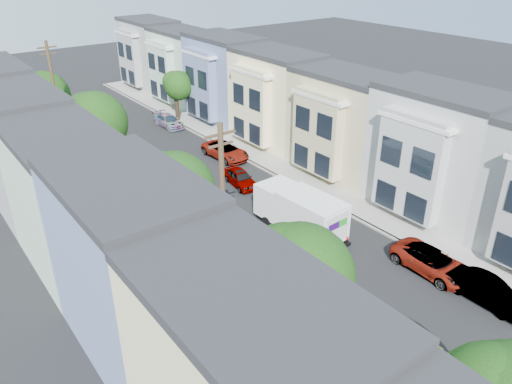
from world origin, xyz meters
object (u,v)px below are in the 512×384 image
Objects in this scene: utility_pole_far at (56,100)px; lead_sedan at (240,178)px; tree_far_r at (178,86)px; parked_right_d at (168,121)px; tree_e at (44,97)px; parked_left_d at (158,208)px; tree_c at (173,192)px; utility_pole_near at (223,220)px; parked_left_c at (273,304)px; parked_right_b at (432,262)px; parked_right_c at (225,151)px; fedex_truck at (300,212)px; tree_b at (298,279)px; tree_d at (94,124)px; parked_right_a at (488,292)px.

utility_pole_far is 17.79m from lead_sedan.
tree_far_r is 1.29× the size of parked_right_d.
tree_e reaches higher than parked_left_d.
tree_c reaches higher than parked_right_d.
parked_left_d is at bearing -123.19° from tree_far_r.
parked_right_d is at bearing 90.91° from lead_sedan.
parked_left_d is (1.40, -19.56, -3.74)m from tree_e.
utility_pole_near is (0.00, -5.17, 0.56)m from tree_c.
utility_pole_far is at bearing -169.06° from tree_far_r.
lead_sedan is 15.55m from parked_left_c.
lead_sedan is (9.00, -14.66, -4.50)m from utility_pole_far.
parked_right_c reaches higher than parked_right_b.
tree_c is at bearing 160.47° from fedex_truck.
tree_far_r is 3.89m from parked_right_d.
tree_c is 1.08× the size of fedex_truck.
utility_pole_near is 1.55× the size of fedex_truck.
utility_pole_near is 2.41× the size of parked_right_d.
parked_left_d is at bearing 85.01° from tree_b.
parked_left_d is (-7.60, -0.82, 0.12)m from lead_sedan.
tree_d is 19.86m from parked_left_c.
utility_pole_far is 2.02× the size of parked_right_c.
fedex_truck is at bearing -101.90° from tree_far_r.
tree_b reaches higher than lead_sedan.
tree_d is 17.61m from tree_far_r.
tree_d reaches higher than parked_right_c.
parked_left_c is at bearing -120.68° from parked_right_c.
utility_pole_near reaches higher than parked_right_c.
tree_d is at bearing 156.46° from lead_sedan.
parked_left_d is (-11.79, -18.03, -2.99)m from tree_far_r.
parked_left_d is (1.40, -15.48, -4.38)m from utility_pole_far.
parked_right_a is (11.20, -38.43, -3.80)m from tree_e.
parked_right_d is at bearing 7.23° from utility_pole_far.
utility_pole_near reaches higher than fedex_truck.
tree_d reaches higher than parked_left_d.
parked_right_a is (11.20, -8.35, -4.44)m from utility_pole_near.
tree_e is 1.39× the size of parked_right_c.
tree_b is at bearing -135.95° from fedex_truck.
lead_sedan is at bearing -99.71° from parked_right_d.
parked_right_a is (2.20, -19.69, 0.06)m from lead_sedan.
parked_left_d is (-6.39, 7.63, -0.96)m from fedex_truck.
utility_pole_near is (0.00, -30.07, 0.64)m from tree_e.
parked_right_a is (11.20, -2.81, -4.17)m from tree_b.
tree_b is 35.08m from parked_right_d.
utility_pole_near reaches higher than tree_far_r.
parked_right_a is 25.10m from parked_right_c.
parked_left_c is 12.75m from parked_left_d.
tree_far_r is 1.26× the size of parked_right_a.
parked_right_c is (-1.99, -11.80, -3.07)m from tree_far_r.
tree_c is 1.68× the size of parked_right_d.
parked_right_d is (11.20, 22.25, -3.97)m from tree_c.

